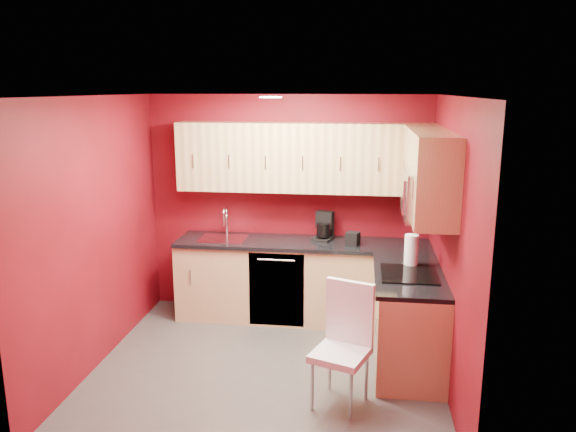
% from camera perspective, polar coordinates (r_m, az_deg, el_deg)
% --- Properties ---
extents(floor, '(3.20, 3.20, 0.00)m').
position_cam_1_polar(floor, '(5.47, -2.13, -15.12)').
color(floor, '#44423F').
rests_on(floor, ground).
extents(ceiling, '(3.20, 3.20, 0.00)m').
position_cam_1_polar(ceiling, '(4.83, -2.38, 12.09)').
color(ceiling, white).
rests_on(ceiling, wall_back).
extents(wall_back, '(3.20, 0.00, 3.20)m').
position_cam_1_polar(wall_back, '(6.45, 0.03, 1.10)').
color(wall_back, maroon).
rests_on(wall_back, floor).
extents(wall_front, '(3.20, 0.00, 3.20)m').
position_cam_1_polar(wall_front, '(3.61, -6.35, -8.59)').
color(wall_front, maroon).
rests_on(wall_front, floor).
extents(wall_left, '(0.00, 3.00, 3.00)m').
position_cam_1_polar(wall_left, '(5.50, -18.91, -1.67)').
color(wall_left, maroon).
rests_on(wall_left, floor).
extents(wall_right, '(0.00, 3.00, 3.00)m').
position_cam_1_polar(wall_right, '(4.99, 16.19, -2.92)').
color(wall_right, maroon).
rests_on(wall_right, floor).
extents(base_cabinets_back, '(2.80, 0.60, 0.87)m').
position_cam_1_polar(base_cabinets_back, '(6.36, 1.47, -6.71)').
color(base_cabinets_back, tan).
rests_on(base_cabinets_back, floor).
extents(base_cabinets_right, '(0.60, 1.30, 0.87)m').
position_cam_1_polar(base_cabinets_right, '(5.46, 12.10, -10.39)').
color(base_cabinets_right, tan).
rests_on(base_cabinets_right, floor).
extents(countertop_back, '(2.80, 0.63, 0.04)m').
position_cam_1_polar(countertop_back, '(6.20, 1.48, -2.79)').
color(countertop_back, black).
rests_on(countertop_back, base_cabinets_back).
extents(countertop_right, '(0.63, 1.27, 0.04)m').
position_cam_1_polar(countertop_right, '(5.28, 12.18, -5.91)').
color(countertop_right, black).
rests_on(countertop_right, base_cabinets_right).
extents(upper_cabinets_back, '(2.80, 0.35, 0.75)m').
position_cam_1_polar(upper_cabinets_back, '(6.16, 1.67, 5.97)').
color(upper_cabinets_back, '#D1B776').
rests_on(upper_cabinets_back, wall_back).
extents(upper_cabinets_right, '(0.35, 1.55, 0.75)m').
position_cam_1_polar(upper_cabinets_right, '(5.27, 14.05, 5.11)').
color(upper_cabinets_right, '#D1B776').
rests_on(upper_cabinets_right, wall_right).
extents(microwave, '(0.42, 0.76, 0.42)m').
position_cam_1_polar(microwave, '(5.07, 13.85, 2.21)').
color(microwave, silver).
rests_on(microwave, upper_cabinets_right).
extents(cooktop, '(0.50, 0.55, 0.01)m').
position_cam_1_polar(cooktop, '(5.24, 12.17, -5.78)').
color(cooktop, black).
rests_on(cooktop, countertop_right).
extents(sink, '(0.52, 0.42, 0.35)m').
position_cam_1_polar(sink, '(6.36, -6.59, -1.97)').
color(sink, silver).
rests_on(sink, countertop_back).
extents(dishwasher_front, '(0.60, 0.02, 0.82)m').
position_cam_1_polar(dishwasher_front, '(6.12, -1.18, -7.51)').
color(dishwasher_front, black).
rests_on(dishwasher_front, base_cabinets_back).
extents(downlight, '(0.20, 0.20, 0.01)m').
position_cam_1_polar(downlight, '(5.12, -1.78, 11.97)').
color(downlight, white).
rests_on(downlight, ceiling).
extents(coffee_maker, '(0.25, 0.29, 0.31)m').
position_cam_1_polar(coffee_maker, '(6.23, 3.56, -1.06)').
color(coffee_maker, black).
rests_on(coffee_maker, countertop_back).
extents(napkin_holder, '(0.17, 0.17, 0.14)m').
position_cam_1_polar(napkin_holder, '(6.08, 6.59, -2.31)').
color(napkin_holder, black).
rests_on(napkin_holder, countertop_back).
extents(paper_towel, '(0.18, 0.18, 0.30)m').
position_cam_1_polar(paper_towel, '(5.46, 12.41, -3.43)').
color(paper_towel, white).
rests_on(paper_towel, countertop_right).
extents(dining_chair, '(0.54, 0.55, 1.02)m').
position_cam_1_polar(dining_chair, '(4.69, 5.36, -13.17)').
color(dining_chair, white).
rests_on(dining_chair, floor).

